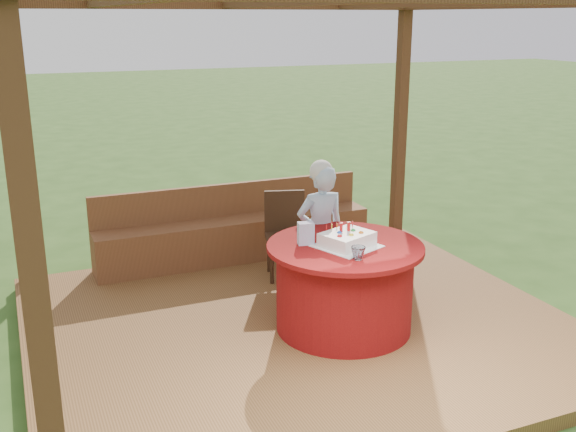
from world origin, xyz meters
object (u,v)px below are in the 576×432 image
Objects in this scene: birthday_cake at (347,239)px; table at (344,286)px; gift_bag at (306,233)px; chair at (286,231)px; drinking_glass at (358,253)px; bench at (235,235)px; elderly_woman at (320,230)px.

table is at bearing 78.06° from birthday_cake.
table is 0.56m from gift_bag.
chair is 7.64× the size of drinking_glass.
chair reaches higher than drinking_glass.
drinking_glass is (0.22, -2.33, 0.53)m from bench.
birthday_cake is at bearing -97.79° from elderly_woman.
bench is 3.51× the size of chair.
birthday_cake reaches higher than drinking_glass.
birthday_cake is (-0.09, -0.69, 0.14)m from elderly_woman.
elderly_woman reaches higher than drinking_glass.
gift_bag is 1.65× the size of drinking_glass.
bench is 2.40m from drinking_glass.
chair is at bearing 86.81° from gift_bag.
elderly_woman reaches higher than bench.
birthday_cake is at bearing -101.94° from table.
chair is 1.72m from drinking_glass.
drinking_glass reaches higher than bench.
chair is 1.42m from birthday_cake.
elderly_woman reaches higher than chair.
gift_bag is (-0.38, -0.51, 0.17)m from elderly_woman.
table is at bearing -91.25° from chair.
drinking_glass reaches higher than table.
chair is 1.29m from gift_bag.
elderly_woman is (0.08, 0.64, 0.29)m from table.
elderly_woman is 11.77× the size of drinking_glass.
bench is at bearing 97.87° from birthday_cake.
gift_bag is at bearing -90.10° from bench.
chair is at bearing 86.51° from drinking_glass.
gift_bag is 0.54m from drinking_glass.
drinking_glass is (-0.06, -0.30, -0.01)m from birthday_cake.
birthday_cake is 0.31m from drinking_glass.
bench is 16.21× the size of gift_bag.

